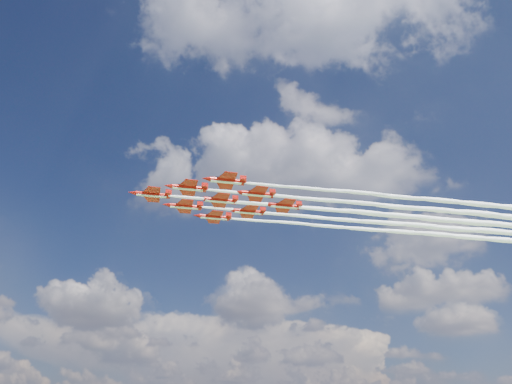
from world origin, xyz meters
TOP-DOWN VIEW (x-y plane):
  - jet_lead at (20.00, 10.62)m, footprint 97.61×46.25m
  - jet_row2_port at (31.72, 8.65)m, footprint 97.61×46.25m
  - jet_row2_starb at (26.44, 20.61)m, footprint 97.61×46.25m
  - jet_row3_port at (43.44, 6.68)m, footprint 97.61×46.25m
  - jet_row3_centre at (38.16, 18.64)m, footprint 97.61×46.25m
  - jet_row3_starb at (32.88, 30.59)m, footprint 97.61×46.25m
  - jet_row4_port at (49.88, 16.67)m, footprint 97.61×46.25m
  - jet_row4_starb at (44.60, 28.62)m, footprint 97.61×46.25m
  - jet_tail at (56.32, 26.65)m, footprint 97.61×46.25m

SIDE VIEW (x-z plane):
  - jet_lead at x=20.00m, z-range 78.85..81.90m
  - jet_row2_port at x=31.72m, z-range 78.85..81.90m
  - jet_row2_starb at x=26.44m, z-range 78.85..81.90m
  - jet_row3_port at x=43.44m, z-range 78.85..81.90m
  - jet_row3_centre at x=38.16m, z-range 78.85..81.90m
  - jet_row3_starb at x=32.88m, z-range 78.85..81.90m
  - jet_row4_port at x=49.88m, z-range 78.85..81.90m
  - jet_row4_starb at x=44.60m, z-range 78.85..81.90m
  - jet_tail at x=56.32m, z-range 78.85..81.90m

